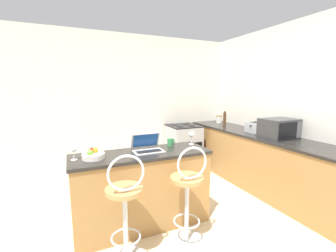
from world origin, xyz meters
name	(u,v)px	position (x,y,z in m)	size (l,w,h in m)	color
wall_back	(132,105)	(0.00, 2.56, 1.30)	(12.00, 0.06, 2.60)	silver
breakfast_bar	(142,189)	(-0.38, 0.69, 0.45)	(1.56, 0.53, 0.89)	#9E703D
counter_right	(256,159)	(1.68, 1.01, 0.44)	(0.68, 3.06, 0.89)	#9E703D
bar_stool_near	(125,212)	(-0.70, 0.18, 0.51)	(0.40, 0.40, 1.07)	silver
bar_stool_far	(188,198)	(-0.06, 0.18, 0.51)	(0.40, 0.40, 1.07)	silver
laptop	(147,146)	(-0.30, 0.74, 0.94)	(0.34, 0.27, 0.20)	#B7BABF
microwave	(279,129)	(1.66, 0.60, 1.03)	(0.48, 0.38, 0.29)	#2D2D30
toaster	(256,127)	(1.70, 1.07, 0.97)	(0.25, 0.30, 0.17)	#9EA3A8
stove_range	(183,147)	(0.94, 2.21, 0.44)	(0.59, 0.61, 0.90)	#9EA3A8
fruit_bowl	(93,155)	(-0.91, 0.69, 0.93)	(0.23, 0.23, 0.11)	silver
pepper_mill	(225,118)	(1.69, 1.88, 1.02)	(0.06, 0.06, 0.28)	#4C2D19
wine_glass_tall	(191,135)	(0.32, 0.80, 1.02)	(0.08, 0.08, 0.17)	silver
mug_green	(170,142)	(0.05, 0.86, 0.93)	(0.09, 0.08, 0.09)	#338447
storage_jar	(219,119)	(1.77, 2.17, 0.97)	(0.12, 0.12, 0.16)	silver
wine_glass_short	(73,149)	(-1.09, 0.71, 1.00)	(0.08, 0.08, 0.15)	silver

